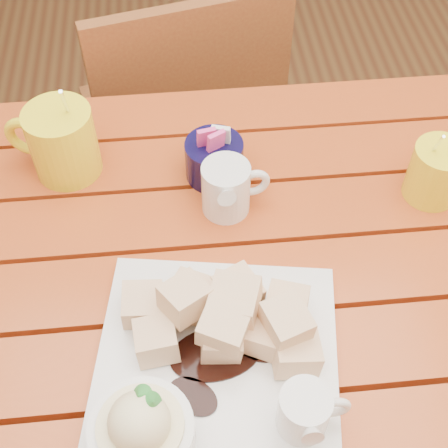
{
  "coord_description": "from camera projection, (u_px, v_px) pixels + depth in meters",
  "views": [
    {
      "loc": [
        -0.06,
        -0.47,
        1.45
      ],
      "look_at": [
        -0.01,
        0.04,
        0.82
      ],
      "focal_mm": 50.0,
      "sensor_mm": 36.0,
      "label": 1
    }
  ],
  "objects": [
    {
      "name": "table",
      "position": [
        231.0,
        319.0,
        0.92
      ],
      "size": [
        1.2,
        0.79,
        0.75
      ],
      "color": "#983413",
      "rests_on": "ground"
    },
    {
      "name": "dessert_plate",
      "position": [
        206.0,
        369.0,
        0.72
      ],
      "size": [
        0.33,
        0.33,
        0.12
      ],
      "rotation": [
        0.0,
        0.0,
        -0.16
      ],
      "color": "white",
      "rests_on": "table"
    },
    {
      "name": "coffee_mug_left",
      "position": [
        61.0,
        141.0,
        0.92
      ],
      "size": [
        0.14,
        0.1,
        0.17
      ],
      "rotation": [
        0.0,
        0.0,
        -0.31
      ],
      "color": "yellow",
      "rests_on": "table"
    },
    {
      "name": "coffee_mug_right",
      "position": [
        438.0,
        171.0,
        0.9
      ],
      "size": [
        0.11,
        0.08,
        0.13
      ],
      "rotation": [
        0.0,
        0.0,
        0.22
      ],
      "color": "yellow",
      "rests_on": "table"
    },
    {
      "name": "cream_pitcher",
      "position": [
        228.0,
        188.0,
        0.88
      ],
      "size": [
        0.1,
        0.08,
        0.08
      ],
      "rotation": [
        0.0,
        0.0,
        0.13
      ],
      "color": "white",
      "rests_on": "table"
    },
    {
      "name": "sugar_caddy",
      "position": [
        214.0,
        159.0,
        0.93
      ],
      "size": [
        0.09,
        0.09,
        0.1
      ],
      "color": "black",
      "rests_on": "table"
    },
    {
      "name": "chair_far",
      "position": [
        183.0,
        126.0,
        1.44
      ],
      "size": [
        0.48,
        0.48,
        0.84
      ],
      "rotation": [
        0.0,
        0.0,
        3.37
      ],
      "color": "brown",
      "rests_on": "ground"
    }
  ]
}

